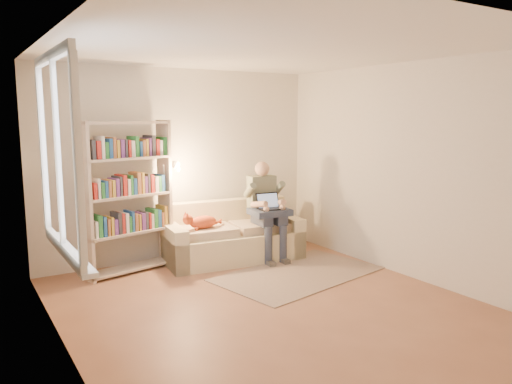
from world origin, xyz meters
TOP-DOWN VIEW (x-y plane):
  - floor at (0.00, 0.00)m, footprint 4.50×4.50m
  - ceiling at (0.00, 0.00)m, footprint 4.00×4.50m
  - wall_left at (-2.00, 0.00)m, footprint 0.02×4.50m
  - wall_right at (2.00, 0.00)m, footprint 0.02×4.50m
  - wall_back at (0.00, 2.25)m, footprint 4.00×0.02m
  - wall_front at (0.00, -2.25)m, footprint 4.00×0.02m
  - window at (-1.95, 0.20)m, footprint 0.12×1.52m
  - sofa at (0.51, 1.73)m, footprint 1.94×1.05m
  - person at (0.94, 1.53)m, footprint 0.43×0.63m
  - cat at (0.05, 1.67)m, footprint 0.58×0.24m
  - blanket at (0.89, 1.41)m, footprint 0.56×0.48m
  - laptop at (0.89, 1.42)m, footprint 0.36×0.31m
  - bookshelf at (-0.86, 1.90)m, footprint 1.31×0.52m
  - rug at (0.89, 0.69)m, footprint 2.23×1.57m

SIDE VIEW (x-z plane):
  - floor at x=0.00m, z-range 0.00..0.00m
  - rug at x=0.89m, z-range 0.00..0.01m
  - sofa at x=0.51m, z-range -0.11..0.68m
  - cat at x=0.05m, z-range 0.49..0.70m
  - blanket at x=0.89m, z-range 0.63..0.72m
  - person at x=0.94m, z-range 0.08..1.42m
  - laptop at x=0.89m, z-range 0.63..0.91m
  - bookshelf at x=-0.86m, z-range 0.10..2.01m
  - wall_left at x=-2.00m, z-range 0.00..2.60m
  - wall_right at x=2.00m, z-range 0.00..2.60m
  - wall_back at x=0.00m, z-range 0.00..2.60m
  - wall_front at x=0.00m, z-range 0.00..2.60m
  - window at x=-1.95m, z-range 0.53..2.22m
  - ceiling at x=0.00m, z-range 2.59..2.61m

